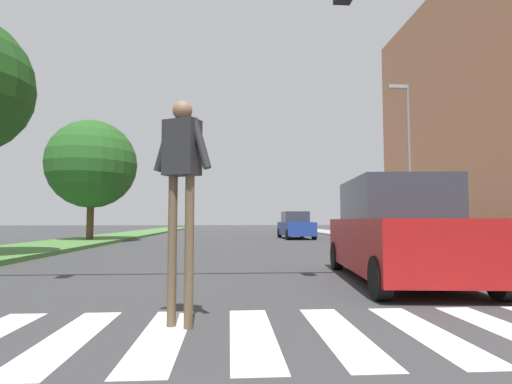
{
  "coord_description": "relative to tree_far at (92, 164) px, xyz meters",
  "views": [
    {
      "loc": [
        -0.69,
        2.13,
        1.15
      ],
      "look_at": [
        0.28,
        16.66,
        2.18
      ],
      "focal_mm": 28.24,
      "sensor_mm": 36.0,
      "label": 1
    }
  ],
  "objects": [
    {
      "name": "crosswalk",
      "position": [
        8.03,
        -17.7,
        -4.14
      ],
      "size": [
        6.75,
        2.2,
        0.01
      ],
      "color": "silver",
      "rests_on": "ground_plane"
    },
    {
      "name": "traffic_light_gantry",
      "position": [
        4.08,
        -15.65,
        0.23
      ],
      "size": [
        9.34,
        0.3,
        6.0
      ],
      "color": "gold",
      "rests_on": "median_strip"
    },
    {
      "name": "tree_far",
      "position": [
        0.0,
        0.0,
        0.0
      ],
      "size": [
        4.68,
        4.68,
        6.34
      ],
      "color": "#4C3823",
      "rests_on": "median_strip"
    },
    {
      "name": "pedestrian_performer",
      "position": [
        6.81,
        -17.37,
        -2.48
      ],
      "size": [
        0.7,
        0.43,
        2.49
      ],
      "color": "brown",
      "rests_on": "ground_plane"
    },
    {
      "name": "street_lamp_right",
      "position": [
        15.76,
        -3.45,
        0.45
      ],
      "size": [
        1.02,
        0.24,
        7.5
      ],
      "color": "slate",
      "rests_on": "sidewalk_right"
    },
    {
      "name": "sidewalk_right",
      "position": [
        16.35,
        4.03,
        -4.07
      ],
      "size": [
        3.0,
        64.0,
        0.15
      ],
      "primitive_type": "cube",
      "color": "#9E9991",
      "rests_on": "ground_plane"
    },
    {
      "name": "ground_plane",
      "position": [
        8.03,
        6.03,
        -4.14
      ],
      "size": [
        140.0,
        140.0,
        0.0
      ],
      "primitive_type": "plane",
      "color": "#38383A"
    },
    {
      "name": "sedan_midblock",
      "position": [
        11.57,
        3.67,
        -3.35
      ],
      "size": [
        1.87,
        4.45,
        1.72
      ],
      "color": "navy",
      "rests_on": "ground_plane"
    },
    {
      "name": "median_strip",
      "position": [
        -0.18,
        4.03,
        -4.07
      ],
      "size": [
        3.57,
        64.0,
        0.15
      ],
      "primitive_type": "cube",
      "color": "#477A38",
      "rests_on": "ground_plane"
    },
    {
      "name": "suv_crossing",
      "position": [
        10.58,
        -14.25,
        -3.21
      ],
      "size": [
        2.37,
        4.76,
        1.97
      ],
      "color": "maroon",
      "rests_on": "ground_plane"
    }
  ]
}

